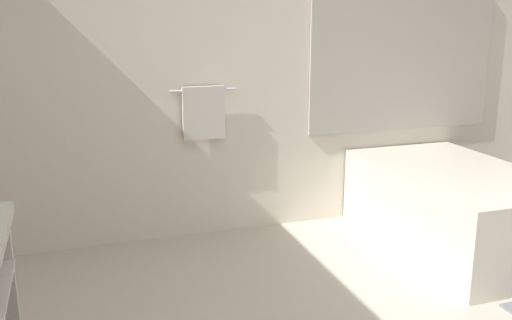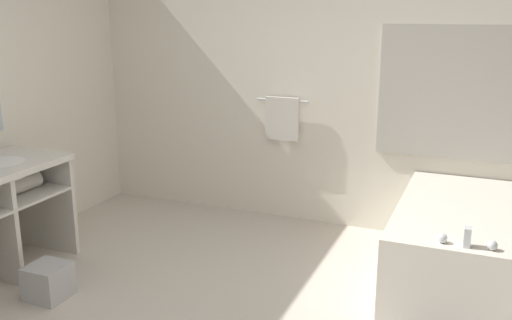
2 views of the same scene
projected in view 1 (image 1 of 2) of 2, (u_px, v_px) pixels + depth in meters
wall_back_with_blinds at (245, 62)px, 4.36m from camera, size 7.40×0.13×2.70m
bathtub at (456, 204)px, 4.24m from camera, size 1.00×1.65×0.72m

